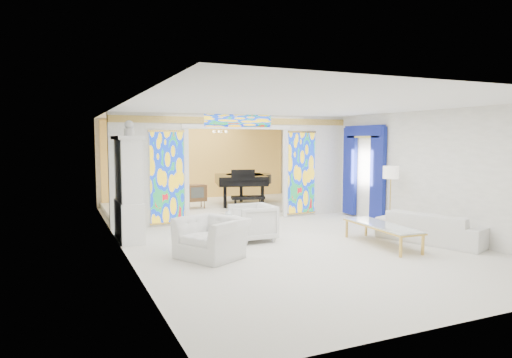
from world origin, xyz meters
name	(u,v)px	position (x,y,z in m)	size (l,w,h in m)	color
floor	(267,233)	(0.00, 0.00, 0.00)	(12.00, 12.00, 0.00)	beige
ceiling	(267,110)	(0.00, 0.00, 3.00)	(7.00, 12.00, 0.02)	white
wall_back	(197,161)	(0.00, 6.00, 1.50)	(7.00, 0.02, 3.00)	white
wall_front	(473,204)	(0.00, -6.00, 1.50)	(7.00, 0.02, 3.00)	white
wall_left	(119,177)	(-3.50, 0.00, 1.50)	(0.02, 12.00, 3.00)	white
wall_right	(382,169)	(3.50, 0.00, 1.50)	(0.02, 12.00, 3.00)	white
partition_wall	(237,162)	(0.00, 2.00, 1.65)	(7.00, 0.22, 3.00)	white
stained_glass_left	(167,177)	(-2.03, 1.89, 1.30)	(0.90, 0.04, 2.40)	gold
stained_glass_right	(301,173)	(2.03, 1.89, 1.30)	(0.90, 0.04, 2.40)	gold
stained_glass_transom	(238,121)	(0.00, 1.89, 2.82)	(2.00, 0.04, 0.34)	gold
alcove_platform	(214,207)	(0.00, 4.10, 0.09)	(6.80, 3.80, 0.18)	beige
gold_curtain_back	(198,162)	(0.00, 5.88, 1.50)	(6.70, 0.10, 2.90)	gold
chandelier	(220,132)	(0.20, 4.00, 2.55)	(0.48, 0.48, 0.30)	gold
blue_drapes	(363,165)	(3.40, 0.70, 1.58)	(0.14, 1.85, 2.65)	navy
china_cabinet	(128,189)	(-3.22, 0.60, 1.17)	(0.56, 1.46, 2.72)	white
armchair_left	(211,238)	(-1.99, -1.69, 0.39)	(1.20, 1.05, 0.78)	silver
armchair_right	(253,222)	(-0.66, -0.64, 0.42)	(0.89, 0.92, 0.83)	white
sofa	(432,227)	(2.95, -2.41, 0.34)	(2.34, 0.92, 0.68)	white
side_table	(229,228)	(-1.40, -1.06, 0.43)	(0.59, 0.59, 0.66)	white
vase	(229,213)	(-1.40, -1.06, 0.75)	(0.17, 0.17, 0.18)	white
coffee_table	(382,226)	(1.71, -2.22, 0.43)	(0.76, 2.13, 0.47)	silver
floor_lamp	(391,175)	(3.09, -0.84, 1.39)	(0.51, 0.51, 1.62)	gold
grand_piano	(245,180)	(0.95, 3.75, 0.98)	(2.31, 3.07, 1.18)	black
tv_console	(195,193)	(-0.81, 3.48, 0.65)	(0.64, 0.45, 0.73)	brown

